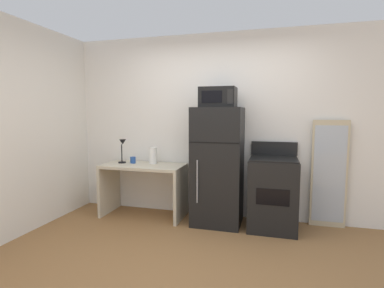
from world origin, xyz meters
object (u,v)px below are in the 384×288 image
at_px(refrigerator, 218,166).
at_px(microwave, 218,97).
at_px(desk, 144,180).
at_px(oven_range, 273,193).
at_px(paper_towel_roll, 153,156).
at_px(leaning_mirror, 329,174).
at_px(coffee_mug, 133,160).
at_px(desk_lamp, 122,147).

distance_m(refrigerator, microwave, 0.91).
bearing_deg(desk, oven_range, -0.15).
bearing_deg(microwave, paper_towel_roll, 172.51).
relative_size(refrigerator, oven_range, 1.42).
bearing_deg(leaning_mirror, paper_towel_roll, -176.59).
xyz_separation_m(refrigerator, oven_range, (0.72, -0.01, -0.31)).
bearing_deg(coffee_mug, paper_towel_roll, 7.83).
relative_size(coffee_mug, refrigerator, 0.06).
xyz_separation_m(refrigerator, microwave, (0.00, -0.02, 0.91)).
xyz_separation_m(coffee_mug, oven_range, (2.00, -0.07, -0.33)).
height_order(desk, paper_towel_roll, paper_towel_roll).
distance_m(paper_towel_roll, leaning_mirror, 2.40).
bearing_deg(oven_range, microwave, -178.72).
bearing_deg(oven_range, paper_towel_roll, 176.21).
relative_size(desk, oven_range, 1.07).
relative_size(paper_towel_roll, microwave, 0.52).
xyz_separation_m(desk, microwave, (1.08, -0.02, 1.16)).
xyz_separation_m(desk, desk_lamp, (-0.35, 0.03, 0.47)).
bearing_deg(desk_lamp, microwave, -2.13).
bearing_deg(coffee_mug, oven_range, -2.04).
distance_m(desk_lamp, paper_towel_roll, 0.47).
bearing_deg(refrigerator, microwave, -89.67).
distance_m(paper_towel_roll, microwave, 1.28).
bearing_deg(microwave, desk, 178.89).
bearing_deg(oven_range, desk_lamp, 179.01).
relative_size(microwave, leaning_mirror, 0.33).
height_order(paper_towel_roll, coffee_mug, paper_towel_roll).
bearing_deg(leaning_mirror, oven_range, -159.86).
height_order(desk_lamp, refrigerator, refrigerator).
xyz_separation_m(oven_range, leaning_mirror, (0.70, 0.26, 0.23)).
distance_m(desk_lamp, oven_range, 2.21).
bearing_deg(refrigerator, desk_lamp, 178.72).
bearing_deg(desk, refrigerator, 0.01).
distance_m(desk_lamp, coffee_mug, 0.24).
bearing_deg(coffee_mug, desk_lamp, -166.93).
bearing_deg(oven_range, coffee_mug, 177.96).
distance_m(desk, oven_range, 1.80).
bearing_deg(leaning_mirror, desk, -174.27).
xyz_separation_m(desk_lamp, paper_towel_roll, (0.45, 0.08, -0.12)).
xyz_separation_m(desk, refrigerator, (1.08, 0.00, 0.25)).
relative_size(coffee_mug, leaning_mirror, 0.07).
xyz_separation_m(desk, oven_range, (1.80, -0.00, -0.06)).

